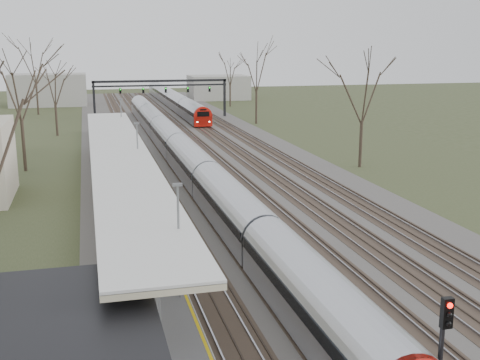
{
  "coord_description": "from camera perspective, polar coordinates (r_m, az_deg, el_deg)",
  "views": [
    {
      "loc": [
        -11.16,
        -10.02,
        11.72
      ],
      "look_at": [
        -0.66,
        31.15,
        2.0
      ],
      "focal_mm": 45.0,
      "sensor_mm": 36.0,
      "label": 1
    }
  ],
  "objects": [
    {
      "name": "train_far",
      "position": [
        113.53,
        -6.38,
        7.63
      ],
      "size": [
        2.62,
        60.21,
        3.05
      ],
      "color": "#AEB1B9",
      "rests_on": "ground"
    },
    {
      "name": "signal_post",
      "position": [
        20.42,
        18.71,
        -13.98
      ],
      "size": [
        0.35,
        0.45,
        4.1
      ],
      "color": "black",
      "rests_on": "ground"
    },
    {
      "name": "tree_east_far",
      "position": [
        57.96,
        11.59,
        8.24
      ],
      "size": [
        5.0,
        5.0,
        10.3
      ],
      "color": "#2D231C",
      "rests_on": "ground"
    },
    {
      "name": "train_near",
      "position": [
        59.77,
        -5.77,
        2.95
      ],
      "size": [
        2.62,
        90.21,
        3.05
      ],
      "color": "#AEB1B9",
      "rests_on": "ground"
    },
    {
      "name": "signal_gantry",
      "position": [
        95.94,
        -7.5,
        8.71
      ],
      "size": [
        21.0,
        0.59,
        6.08
      ],
      "color": "black",
      "rests_on": "ground"
    },
    {
      "name": "canopy",
      "position": [
        43.76,
        -11.32,
        2.38
      ],
      "size": [
        4.1,
        50.0,
        3.11
      ],
      "color": "slate",
      "rests_on": "platform"
    },
    {
      "name": "tree_west_far",
      "position": [
        58.44,
        -20.24,
        8.47
      ],
      "size": [
        5.5,
        5.5,
        11.33
      ],
      "color": "#2D231C",
      "rests_on": "ground"
    },
    {
      "name": "platform",
      "position": [
        48.88,
        -11.45,
        -0.65
      ],
      "size": [
        3.5,
        69.0,
        1.0
      ],
      "primitive_type": "cube",
      "color": "#9E9B93",
      "rests_on": "ground"
    },
    {
      "name": "track_bed",
      "position": [
        67.04,
        -4.28,
        2.84
      ],
      "size": [
        24.0,
        160.0,
        0.22
      ],
      "color": "#474442",
      "rests_on": "ground"
    }
  ]
}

